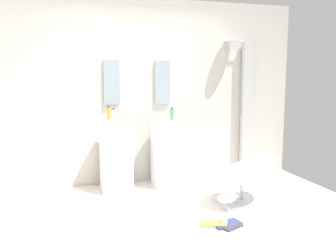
% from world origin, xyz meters
% --- Properties ---
extents(ground_plane, '(4.80, 3.60, 0.04)m').
position_xyz_m(ground_plane, '(0.00, 0.00, -0.02)').
color(ground_plane, silver).
extents(rear_partition, '(4.80, 0.10, 2.60)m').
position_xyz_m(rear_partition, '(0.00, 1.65, 1.30)').
color(rear_partition, beige).
rests_on(rear_partition, ground_plane).
extents(pedestal_sink_left, '(0.47, 0.47, 1.04)m').
position_xyz_m(pedestal_sink_left, '(-0.36, 1.30, 0.50)').
color(pedestal_sink_left, white).
rests_on(pedestal_sink_left, ground_plane).
extents(pedestal_sink_right, '(0.47, 0.47, 1.04)m').
position_xyz_m(pedestal_sink_right, '(0.36, 1.30, 0.50)').
color(pedestal_sink_right, white).
rests_on(pedestal_sink_right, ground_plane).
extents(vanity_mirror_left, '(0.22, 0.03, 0.61)m').
position_xyz_m(vanity_mirror_left, '(-0.36, 1.58, 1.44)').
color(vanity_mirror_left, '#8C9EA8').
extents(vanity_mirror_right, '(0.22, 0.03, 0.61)m').
position_xyz_m(vanity_mirror_right, '(0.36, 1.58, 1.44)').
color(vanity_mirror_right, '#8C9EA8').
extents(shower_column, '(0.49, 0.24, 2.05)m').
position_xyz_m(shower_column, '(1.66, 1.53, 1.08)').
color(shower_column, '#B7BABF').
rests_on(shower_column, ground_plane).
extents(lounge_chair, '(1.10, 1.10, 0.65)m').
position_xyz_m(lounge_chair, '(1.00, 0.34, 0.35)').
color(lounge_chair, '#B7BABF').
rests_on(lounge_chair, ground_plane).
extents(area_rug, '(1.05, 0.65, 0.01)m').
position_xyz_m(area_rug, '(0.48, -0.16, 0.01)').
color(area_rug, white).
rests_on(area_rug, ground_plane).
extents(magazine_charcoal, '(0.29, 0.29, 0.03)m').
position_xyz_m(magazine_charcoal, '(0.56, -0.24, 0.02)').
color(magazine_charcoal, '#38383D').
rests_on(magazine_charcoal, area_rug).
extents(magazine_navy, '(0.32, 0.22, 0.03)m').
position_xyz_m(magazine_navy, '(0.56, -0.21, 0.02)').
color(magazine_navy, navy).
rests_on(magazine_navy, area_rug).
extents(magazine_ochre, '(0.29, 0.22, 0.03)m').
position_xyz_m(magazine_ochre, '(0.43, -0.18, 0.03)').
color(magazine_ochre, gold).
rests_on(magazine_ochre, area_rug).
extents(coffee_mug, '(0.07, 0.07, 0.09)m').
position_xyz_m(coffee_mug, '(0.52, -0.21, 0.06)').
color(coffee_mug, white).
rests_on(coffee_mug, area_rug).
extents(soap_bottle_clear, '(0.04, 0.04, 0.16)m').
position_xyz_m(soap_bottle_clear, '(-0.36, 1.42, 1.01)').
color(soap_bottle_clear, silver).
rests_on(soap_bottle_clear, pedestal_sink_left).
extents(soap_bottle_green, '(0.05, 0.05, 0.17)m').
position_xyz_m(soap_bottle_green, '(0.39, 1.18, 1.02)').
color(soap_bottle_green, '#59996B').
rests_on(soap_bottle_green, pedestal_sink_right).
extents(soap_bottle_amber, '(0.05, 0.05, 0.19)m').
position_xyz_m(soap_bottle_amber, '(-0.43, 1.43, 1.03)').
color(soap_bottle_amber, '#C68C38').
rests_on(soap_bottle_amber, pedestal_sink_left).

